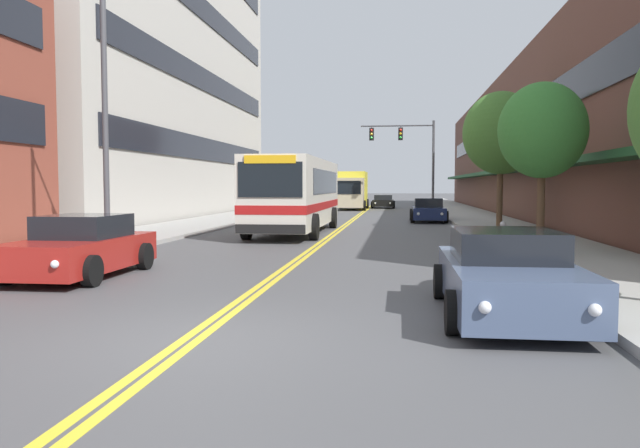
# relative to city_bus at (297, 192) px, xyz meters

# --- Properties ---
(ground_plane) EXTENTS (240.00, 240.00, 0.00)m
(ground_plane) POSITION_rel_city_bus_xyz_m (1.69, 18.24, -1.77)
(ground_plane) COLOR #4C4C4F
(sidewalk_left) EXTENTS (3.81, 106.00, 0.15)m
(sidewalk_left) POSITION_rel_city_bus_xyz_m (-5.71, 18.24, -1.69)
(sidewalk_left) COLOR #9E9B96
(sidewalk_left) RESTS_ON ground_plane
(sidewalk_right) EXTENTS (3.81, 106.00, 0.15)m
(sidewalk_right) POSITION_rel_city_bus_xyz_m (9.10, 18.24, -1.69)
(sidewalk_right) COLOR #9E9B96
(sidewalk_right) RESTS_ON ground_plane
(centre_line) EXTENTS (0.34, 106.00, 0.01)m
(centre_line) POSITION_rel_city_bus_xyz_m (1.69, 18.24, -1.77)
(centre_line) COLOR yellow
(centre_line) RESTS_ON ground_plane
(storefront_row_right) EXTENTS (9.10, 68.00, 9.64)m
(storefront_row_right) POSITION_rel_city_bus_xyz_m (15.23, 18.24, 3.04)
(storefront_row_right) COLOR brown
(storefront_row_right) RESTS_ON ground_plane
(city_bus) EXTENTS (2.87, 11.02, 3.13)m
(city_bus) POSITION_rel_city_bus_xyz_m (0.00, 0.00, 0.00)
(city_bus) COLOR silver
(city_bus) RESTS_ON ground_plane
(car_red_parked_left_near) EXTENTS (2.08, 4.38, 1.38)m
(car_red_parked_left_near) POSITION_rel_city_bus_xyz_m (-2.64, -13.58, -1.13)
(car_red_parked_left_near) COLOR maroon
(car_red_parked_left_near) RESTS_ON ground_plane
(car_white_parked_left_mid) EXTENTS (2.20, 4.37, 1.36)m
(car_white_parked_left_mid) POSITION_rel_city_bus_xyz_m (-2.64, 11.25, -1.12)
(car_white_parked_left_mid) COLOR white
(car_white_parked_left_mid) RESTS_ON ground_plane
(car_slate_blue_parked_right_foreground) EXTENTS (2.09, 4.62, 1.33)m
(car_slate_blue_parked_right_foreground) POSITION_rel_city_bus_xyz_m (6.09, -16.69, -1.15)
(car_slate_blue_parked_right_foreground) COLOR #475675
(car_slate_blue_parked_right_foreground) RESTS_ON ground_plane
(car_navy_parked_right_mid) EXTENTS (2.01, 4.31, 1.33)m
(car_navy_parked_right_mid) POSITION_rel_city_bus_xyz_m (6.05, 8.78, -1.15)
(car_navy_parked_right_mid) COLOR #19234C
(car_navy_parked_right_mid) RESTS_ON ground_plane
(car_black_moving_lead) EXTENTS (2.12, 4.28, 1.19)m
(car_black_moving_lead) POSITION_rel_city_bus_xyz_m (3.00, 30.14, -1.21)
(car_black_moving_lead) COLOR black
(car_black_moving_lead) RESTS_ON ground_plane
(box_truck) EXTENTS (2.60, 6.71, 3.21)m
(box_truck) POSITION_rel_city_bus_xyz_m (0.45, 26.25, -0.13)
(box_truck) COLOR #BCAD89
(box_truck) RESTS_ON ground_plane
(traffic_signal_mast) EXTENTS (5.43, 0.38, 6.79)m
(traffic_signal_mast) POSITION_rel_city_bus_xyz_m (5.11, 19.98, 3.04)
(traffic_signal_mast) COLOR #47474C
(traffic_signal_mast) RESTS_ON ground_plane
(street_lamp_left_near) EXTENTS (2.04, 0.28, 8.32)m
(street_lamp_left_near) POSITION_rel_city_bus_xyz_m (-3.35, -10.33, 3.12)
(street_lamp_left_near) COLOR #47474C
(street_lamp_left_near) RESTS_ON ground_plane
(street_tree_right_mid) EXTENTS (2.54, 2.54, 4.89)m
(street_tree_right_mid) POSITION_rel_city_bus_xyz_m (8.54, -7.71, 1.86)
(street_tree_right_mid) COLOR brown
(street_tree_right_mid) RESTS_ON sidewalk_right
(street_tree_right_far) EXTENTS (3.38, 3.38, 6.11)m
(street_tree_right_far) POSITION_rel_city_bus_xyz_m (8.93, 2.36, 2.62)
(street_tree_right_far) COLOR brown
(street_tree_right_far) RESTS_ON sidewalk_right
(fire_hydrant) EXTENTS (0.30, 0.22, 0.77)m
(fire_hydrant) POSITION_rel_city_bus_xyz_m (7.64, -6.66, -1.24)
(fire_hydrant) COLOR #B7B7BC
(fire_hydrant) RESTS_ON sidewalk_right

